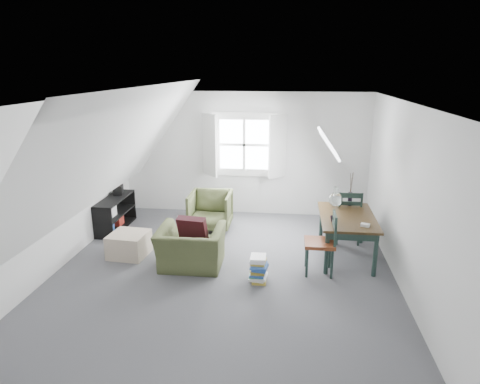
# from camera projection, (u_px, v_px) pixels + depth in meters

# --- Properties ---
(floor) EXTENTS (5.50, 5.50, 0.00)m
(floor) POSITION_uv_depth(u_px,v_px,m) (224.00, 271.00, 6.44)
(floor) COLOR #4C4C51
(floor) RESTS_ON ground
(ceiling) EXTENTS (5.50, 5.50, 0.00)m
(ceiling) POSITION_uv_depth(u_px,v_px,m) (222.00, 102.00, 5.74)
(ceiling) COLOR white
(ceiling) RESTS_ON wall_back
(wall_back) EXTENTS (5.00, 0.00, 5.00)m
(wall_back) POSITION_uv_depth(u_px,v_px,m) (244.00, 154.00, 8.71)
(wall_back) COLOR silver
(wall_back) RESTS_ON ground
(wall_front) EXTENTS (5.00, 0.00, 5.00)m
(wall_front) POSITION_uv_depth(u_px,v_px,m) (170.00, 284.00, 3.47)
(wall_front) COLOR silver
(wall_front) RESTS_ON ground
(wall_left) EXTENTS (0.00, 5.50, 5.50)m
(wall_left) POSITION_uv_depth(u_px,v_px,m) (58.00, 186.00, 6.37)
(wall_left) COLOR silver
(wall_left) RESTS_ON ground
(wall_right) EXTENTS (0.00, 5.50, 5.50)m
(wall_right) POSITION_uv_depth(u_px,v_px,m) (405.00, 197.00, 5.80)
(wall_right) COLOR silver
(wall_right) RESTS_ON ground
(slope_left) EXTENTS (3.19, 5.50, 4.48)m
(slope_left) POSITION_uv_depth(u_px,v_px,m) (116.00, 152.00, 6.12)
(slope_left) COLOR white
(slope_left) RESTS_ON wall_left
(slope_right) EXTENTS (3.19, 5.50, 4.48)m
(slope_right) POSITION_uv_depth(u_px,v_px,m) (336.00, 158.00, 5.76)
(slope_right) COLOR white
(slope_right) RESTS_ON wall_right
(dormer_window) EXTENTS (1.71, 0.35, 1.30)m
(dormer_window) POSITION_uv_depth(u_px,v_px,m) (244.00, 145.00, 8.58)
(dormer_window) COLOR white
(dormer_window) RESTS_ON wall_back
(skylight) EXTENTS (0.35, 0.75, 0.47)m
(skylight) POSITION_uv_depth(u_px,v_px,m) (329.00, 144.00, 7.01)
(skylight) COLOR white
(skylight) RESTS_ON slope_right
(armchair_near) EXTENTS (0.98, 0.86, 0.63)m
(armchair_near) POSITION_uv_depth(u_px,v_px,m) (192.00, 267.00, 6.57)
(armchair_near) COLOR #414828
(armchair_near) RESTS_ON floor
(armchair_far) EXTENTS (0.76, 0.79, 0.72)m
(armchair_far) POSITION_uv_depth(u_px,v_px,m) (211.00, 228.00, 8.15)
(armchair_far) COLOR #414828
(armchair_far) RESTS_ON floor
(throw_pillow) EXTENTS (0.47, 0.32, 0.46)m
(throw_pillow) POSITION_uv_depth(u_px,v_px,m) (193.00, 230.00, 6.56)
(throw_pillow) COLOR #360E15
(throw_pillow) RESTS_ON armchair_near
(ottoman) EXTENTS (0.62, 0.62, 0.38)m
(ottoman) POSITION_uv_depth(u_px,v_px,m) (129.00, 244.00, 6.92)
(ottoman) COLOR #B3A28C
(ottoman) RESTS_ON floor
(dining_table) EXTENTS (0.84, 1.41, 0.70)m
(dining_table) POSITION_uv_depth(u_px,v_px,m) (347.00, 221.00, 6.74)
(dining_table) COLOR black
(dining_table) RESTS_ON floor
(demijohn) EXTENTS (0.23, 0.23, 0.33)m
(demijohn) POSITION_uv_depth(u_px,v_px,m) (336.00, 199.00, 7.13)
(demijohn) COLOR silver
(demijohn) RESTS_ON dining_table
(vase_twigs) EXTENTS (0.07, 0.08, 0.57)m
(vase_twigs) POSITION_uv_depth(u_px,v_px,m) (350.00, 198.00, 7.20)
(vase_twigs) COLOR black
(vase_twigs) RESTS_ON dining_table
(cup) EXTENTS (0.10, 0.10, 0.09)m
(cup) POSITION_uv_depth(u_px,v_px,m) (333.00, 222.00, 6.46)
(cup) COLOR black
(cup) RESTS_ON dining_table
(paper_box) EXTENTS (0.14, 0.12, 0.04)m
(paper_box) POSITION_uv_depth(u_px,v_px,m) (365.00, 225.00, 6.26)
(paper_box) COLOR white
(paper_box) RESTS_ON dining_table
(dining_chair_far) EXTENTS (0.44, 0.44, 0.95)m
(dining_chair_far) POSITION_uv_depth(u_px,v_px,m) (348.00, 215.00, 7.38)
(dining_chair_far) COLOR #5E2712
(dining_chair_far) RESTS_ON floor
(dining_chair_near) EXTENTS (0.44, 0.44, 0.94)m
(dining_chair_near) POSITION_uv_depth(u_px,v_px,m) (322.00, 242.00, 6.26)
(dining_chair_near) COLOR #5E2712
(dining_chair_near) RESTS_ON floor
(media_shelf) EXTENTS (0.39, 1.18, 0.60)m
(media_shelf) POSITION_uv_depth(u_px,v_px,m) (114.00, 215.00, 8.05)
(media_shelf) COLOR black
(media_shelf) RESTS_ON floor
(electronics_box) EXTENTS (0.22, 0.27, 0.19)m
(electronics_box) POSITION_uv_depth(u_px,v_px,m) (118.00, 190.00, 8.21)
(electronics_box) COLOR black
(electronics_box) RESTS_ON media_shelf
(magazine_stack) EXTENTS (0.28, 0.34, 0.38)m
(magazine_stack) POSITION_uv_depth(u_px,v_px,m) (259.00, 269.00, 6.07)
(magazine_stack) COLOR #B29933
(magazine_stack) RESTS_ON floor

